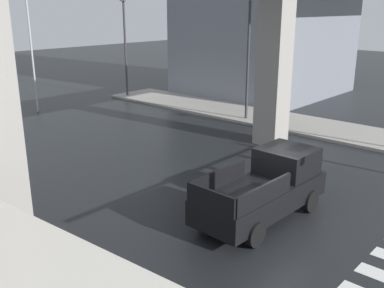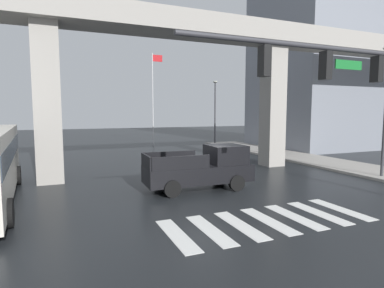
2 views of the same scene
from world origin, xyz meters
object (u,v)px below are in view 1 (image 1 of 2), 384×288
flagpole (30,22)px  pickup_truck (267,188)px  street_lamp_far_north (125,36)px  street_lamp_mid_block (249,44)px

flagpole → pickup_truck: bearing=-98.8°
pickup_truck → street_lamp_far_north: size_ratio=0.71×
street_lamp_far_north → flagpole: bearing=175.0°
pickup_truck → street_lamp_mid_block: bearing=38.1°
street_lamp_mid_block → street_lamp_far_north: bearing=90.0°
pickup_truck → street_lamp_mid_block: street_lamp_mid_block is taller
street_lamp_mid_block → flagpole: size_ratio=0.73×
street_lamp_mid_block → flagpole: flagpole is taller
pickup_truck → flagpole: (3.03, 19.63, 4.76)m
street_lamp_far_north → pickup_truck: bearing=-118.0°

